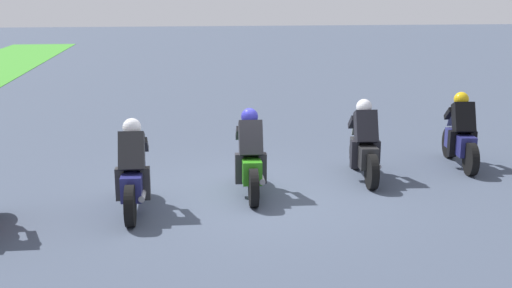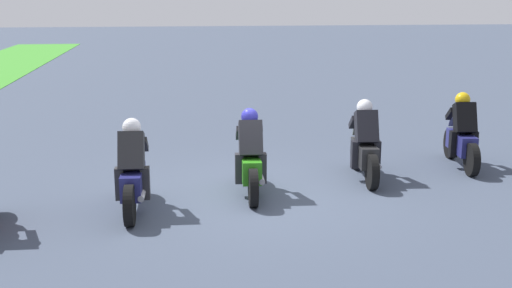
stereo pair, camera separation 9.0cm
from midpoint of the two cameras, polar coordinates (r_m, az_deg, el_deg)
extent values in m
plane|color=#3D4759|center=(11.42, 0.18, -4.48)|extent=(120.00, 120.00, 0.00)
cylinder|color=black|center=(14.50, 16.87, 0.05)|extent=(0.65, 0.22, 0.64)
cylinder|color=black|center=(13.20, 18.58, -1.32)|extent=(0.65, 0.22, 0.64)
cube|color=navy|center=(13.81, 17.73, 0.13)|extent=(1.13, 0.46, 0.40)
ellipsoid|color=navy|center=(13.84, 17.70, 1.43)|extent=(0.52, 0.36, 0.24)
cube|color=red|center=(13.33, 18.39, -0.28)|extent=(0.08, 0.17, 0.08)
cylinder|color=#A5A5AD|center=(13.56, 18.78, -0.74)|extent=(0.43, 0.15, 0.10)
cube|color=black|center=(13.61, 18.01, 2.17)|extent=(0.53, 0.46, 0.66)
sphere|color=gold|center=(13.76, 17.83, 3.73)|extent=(0.34, 0.34, 0.30)
cube|color=slate|center=(14.21, 17.24, 1.91)|extent=(0.19, 0.28, 0.23)
cube|color=black|center=(13.63, 17.08, 0.01)|extent=(0.20, 0.16, 0.52)
cube|color=black|center=(13.76, 18.68, 0.01)|extent=(0.20, 0.16, 0.52)
cube|color=black|center=(13.91, 16.84, 2.55)|extent=(0.39, 0.15, 0.31)
cube|color=black|center=(14.02, 18.25, 2.53)|extent=(0.39, 0.15, 0.31)
cylinder|color=black|center=(13.17, 9.01, -0.82)|extent=(0.65, 0.19, 0.64)
cylinder|color=black|center=(11.85, 10.35, -2.44)|extent=(0.65, 0.19, 0.64)
cube|color=#272728|center=(12.46, 9.67, -0.79)|extent=(1.12, 0.41, 0.40)
ellipsoid|color=#272728|center=(12.49, 9.63, 0.66)|extent=(0.50, 0.34, 0.24)
cube|color=red|center=(11.97, 10.19, -1.28)|extent=(0.07, 0.16, 0.08)
cylinder|color=#A5A5AD|center=(12.20, 10.73, -1.76)|extent=(0.43, 0.13, 0.10)
cube|color=black|center=(12.25, 9.86, 1.46)|extent=(0.52, 0.44, 0.66)
sphere|color=silver|center=(12.40, 9.71, 3.21)|extent=(0.32, 0.32, 0.30)
cube|color=slate|center=(12.86, 9.26, 1.22)|extent=(0.18, 0.27, 0.23)
cube|color=black|center=(12.31, 8.88, -0.93)|extent=(0.19, 0.15, 0.52)
cube|color=black|center=(12.39, 10.69, -0.91)|extent=(0.19, 0.15, 0.52)
cube|color=black|center=(12.58, 8.70, 1.90)|extent=(0.39, 0.13, 0.31)
cube|color=black|center=(12.65, 10.30, 1.90)|extent=(0.39, 0.13, 0.31)
cylinder|color=black|center=(12.07, -0.53, -1.93)|extent=(0.65, 0.17, 0.64)
cylinder|color=black|center=(10.73, 0.00, -3.87)|extent=(0.65, 0.17, 0.64)
cube|color=#2D8519|center=(11.35, -0.28, -1.97)|extent=(1.11, 0.37, 0.40)
ellipsoid|color=#2D8519|center=(11.37, -0.32, -0.38)|extent=(0.49, 0.32, 0.24)
cube|color=red|center=(10.85, -0.08, -2.56)|extent=(0.07, 0.16, 0.08)
cylinder|color=#A5A5AD|center=(11.06, 0.68, -3.07)|extent=(0.42, 0.12, 0.10)
cube|color=#27272C|center=(11.13, -0.25, 0.48)|extent=(0.50, 0.42, 0.66)
sphere|color=#2C2DA9|center=(11.27, -0.33, 2.41)|extent=(0.31, 0.31, 0.30)
cube|color=#7E586C|center=(11.75, -0.47, 0.26)|extent=(0.17, 0.27, 0.23)
cube|color=#27272C|center=(11.22, -1.25, -2.15)|extent=(0.19, 0.15, 0.52)
cube|color=#27272C|center=(11.25, 0.78, -2.11)|extent=(0.19, 0.15, 0.52)
cube|color=#27272C|center=(11.48, -1.28, 0.98)|extent=(0.39, 0.12, 0.31)
cube|color=#27272C|center=(11.51, 0.51, 1.01)|extent=(0.39, 0.12, 0.31)
cylinder|color=black|center=(11.36, -10.12, -3.10)|extent=(0.64, 0.16, 0.64)
cylinder|color=black|center=(10.03, -10.77, -5.32)|extent=(0.64, 0.16, 0.64)
cube|color=navy|center=(10.64, -10.46, -3.22)|extent=(1.11, 0.36, 0.40)
ellipsoid|color=navy|center=(10.66, -10.48, -1.52)|extent=(0.49, 0.32, 0.24)
cube|color=red|center=(10.15, -10.72, -3.91)|extent=(0.07, 0.16, 0.08)
cylinder|color=#A5A5AD|center=(10.33, -9.72, -4.44)|extent=(0.42, 0.12, 0.10)
cube|color=#262628|center=(10.41, -10.63, -0.62)|extent=(0.50, 0.42, 0.66)
sphere|color=silver|center=(10.55, -10.60, 1.45)|extent=(0.31, 0.31, 0.30)
cube|color=#6A5153|center=(11.04, -10.31, -0.80)|extent=(0.16, 0.27, 0.23)
cube|color=#262628|center=(10.55, -11.60, -3.41)|extent=(0.19, 0.15, 0.52)
cube|color=#262628|center=(10.51, -9.43, -3.38)|extent=(0.19, 0.15, 0.52)
cube|color=#262628|center=(10.80, -11.40, -0.06)|extent=(0.39, 0.11, 0.31)
cube|color=#262628|center=(10.76, -9.50, -0.02)|extent=(0.39, 0.11, 0.31)
camera|label=1|loc=(0.05, -89.77, 0.05)|focal=45.65mm
camera|label=2|loc=(0.05, 90.23, -0.05)|focal=45.65mm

